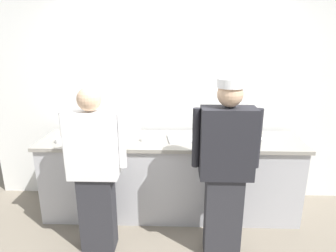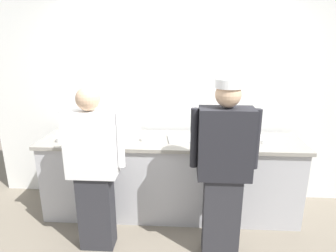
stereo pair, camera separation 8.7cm
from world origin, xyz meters
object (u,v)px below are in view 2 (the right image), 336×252
(deli_cup, at_px, (213,138))
(plate_stack_front, at_px, (219,134))
(plate_stack_rear, at_px, (246,139))
(chefs_knife, at_px, (78,133))
(ramekin_green_sauce, at_px, (144,139))
(ramekin_red_sauce, at_px, (61,139))
(sheet_tray, at_px, (188,139))
(squeeze_bottle_primary, at_px, (97,128))
(squeeze_bottle_secondary, at_px, (93,135))
(ramekin_yellow_sauce, at_px, (258,136))
(chef_center, at_px, (224,167))
(chef_near_left, at_px, (93,168))
(ramekin_orange_sauce, at_px, (263,141))
(mixing_bowl_steel, at_px, (125,132))

(deli_cup, bearing_deg, plate_stack_front, 62.94)
(plate_stack_front, distance_m, plate_stack_rear, 0.31)
(plate_stack_front, relative_size, chefs_knife, 0.73)
(ramekin_green_sauce, bearing_deg, ramekin_red_sauce, -174.51)
(sheet_tray, distance_m, ramekin_red_sauce, 1.42)
(squeeze_bottle_primary, distance_m, squeeze_bottle_secondary, 0.29)
(ramekin_yellow_sauce, bearing_deg, chefs_knife, 179.35)
(plate_stack_rear, xyz_separation_m, ramekin_yellow_sauce, (0.17, 0.13, -0.00))
(squeeze_bottle_primary, bearing_deg, deli_cup, -6.45)
(plate_stack_rear, bearing_deg, chef_center, -116.54)
(chef_near_left, distance_m, ramekin_yellow_sauce, 1.87)
(chef_near_left, relative_size, ramekin_yellow_sauce, 18.38)
(chef_center, relative_size, ramekin_orange_sauce, 20.09)
(chef_near_left, distance_m, deli_cup, 1.31)
(chef_near_left, relative_size, sheet_tray, 3.68)
(chef_near_left, height_order, ramekin_orange_sauce, chef_near_left)
(ramekin_green_sauce, relative_size, chefs_knife, 0.31)
(chef_center, height_order, ramekin_green_sauce, chef_center)
(ramekin_orange_sauce, bearing_deg, chefs_knife, 175.27)
(mixing_bowl_steel, relative_size, deli_cup, 4.07)
(chef_near_left, bearing_deg, plate_stack_front, 30.25)
(chef_near_left, bearing_deg, sheet_tray, 36.18)
(chef_near_left, distance_m, squeeze_bottle_primary, 0.77)
(squeeze_bottle_secondary, xyz_separation_m, ramekin_green_sauce, (0.53, 0.15, -0.08))
(ramekin_red_sauce, xyz_separation_m, deli_cup, (1.69, 0.08, 0.02))
(chefs_knife, bearing_deg, chef_near_left, -61.51)
(squeeze_bottle_secondary, height_order, ramekin_orange_sauce, squeeze_bottle_secondary)
(chef_center, distance_m, ramekin_orange_sauce, 0.81)
(chef_center, bearing_deg, ramekin_orange_sauce, 51.34)
(ramekin_green_sauce, bearing_deg, mixing_bowl_steel, 153.36)
(plate_stack_front, distance_m, ramekin_orange_sauce, 0.49)
(chef_near_left, xyz_separation_m, mixing_bowl_steel, (0.16, 0.71, 0.14))
(squeeze_bottle_secondary, bearing_deg, chef_near_left, -73.73)
(chef_center, height_order, chefs_knife, chef_center)
(ramekin_yellow_sauce, relative_size, chefs_knife, 0.32)
(mixing_bowl_steel, distance_m, sheet_tray, 0.73)
(sheet_tray, height_order, ramekin_yellow_sauce, ramekin_yellow_sauce)
(squeeze_bottle_primary, xyz_separation_m, chefs_knife, (-0.25, 0.05, -0.09))
(mixing_bowl_steel, distance_m, squeeze_bottle_secondary, 0.40)
(chef_near_left, height_order, mixing_bowl_steel, chef_near_left)
(plate_stack_rear, height_order, ramekin_red_sauce, same)
(ramekin_red_sauce, distance_m, ramekin_orange_sauce, 2.24)
(ramekin_orange_sauce, height_order, ramekin_green_sauce, ramekin_green_sauce)
(mixing_bowl_steel, height_order, sheet_tray, mixing_bowl_steel)
(plate_stack_front, bearing_deg, ramekin_yellow_sauce, 3.40)
(mixing_bowl_steel, xyz_separation_m, ramekin_green_sauce, (0.24, -0.12, -0.04))
(chef_center, xyz_separation_m, plate_stack_rear, (0.33, 0.66, 0.04))
(ramekin_red_sauce, distance_m, ramekin_yellow_sauce, 2.24)
(chef_near_left, distance_m, ramekin_red_sauce, 0.73)
(squeeze_bottle_primary, distance_m, deli_cup, 1.36)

